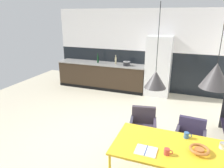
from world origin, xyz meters
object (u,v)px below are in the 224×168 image
mug_short_terracotta (187,135)px  mug_tall_blue (167,152)px  mug_white_ceramic (223,146)px  bottle_spice_small (98,59)px  pendant_lamp_over_table_far (216,76)px  armchair_by_stool (143,123)px  refrigerator_column (158,66)px  open_book (146,151)px  pendant_lamp_over_table_near (155,79)px  fruit_bowl (199,150)px  armchair_facing_counter (191,134)px  dining_table (176,151)px  cooking_pot (127,64)px  bottle_oil_tall (116,61)px

mug_short_terracotta → mug_tall_blue: size_ratio=1.00×
mug_white_ceramic → bottle_spice_small: (-3.51, 3.63, 0.26)m
pendant_lamp_over_table_far → mug_white_ceramic: bearing=41.9°
armchair_by_stool → mug_tall_blue: (0.56, -1.14, 0.27)m
refrigerator_column → mug_tall_blue: refrigerator_column is taller
open_book → pendant_lamp_over_table_near: 0.97m
fruit_bowl → mug_short_terracotta: 0.35m
mug_short_terracotta → mug_white_ceramic: (0.48, -0.09, -0.00)m
mug_short_terracotta → armchair_by_stool: bearing=140.8°
pendant_lamp_over_table_far → armchair_facing_counter: bearing=99.3°
fruit_bowl → mug_tall_blue: mug_tall_blue is taller
dining_table → fruit_bowl: size_ratio=6.54×
dining_table → armchair_facing_counter: size_ratio=2.31×
fruit_bowl → dining_table: bearing=-178.8°
cooking_pot → mug_tall_blue: bearing=-66.2°
armchair_facing_counter → mug_short_terracotta: (-0.08, -0.54, 0.28)m
refrigerator_column → pendant_lamp_over_table_near: bearing=-82.7°
fruit_bowl → pendant_lamp_over_table_near: (-0.64, 0.02, 0.91)m
armchair_by_stool → armchair_facing_counter: 0.87m
mug_white_ceramic → mug_tall_blue: (-0.70, -0.41, 0.00)m
pendant_lamp_over_table_far → bottle_oil_tall: bearing=123.9°
dining_table → pendant_lamp_over_table_near: 1.05m
armchair_facing_counter → armchair_by_stool: bearing=-2.0°
bottle_oil_tall → bottle_spice_small: (-0.65, -0.02, 0.01)m
armchair_facing_counter → pendant_lamp_over_table_near: bearing=61.1°
bottle_spice_small → pendant_lamp_over_table_near: (2.56, -3.83, 0.65)m
bottle_spice_small → armchair_by_stool: bearing=-52.3°
armchair_facing_counter → bottle_spice_small: (-3.11, 3.00, 0.54)m
armchair_by_stool → bottle_spice_small: (-2.24, 2.90, 0.53)m
refrigerator_column → cooking_pot: size_ratio=8.11×
armchair_by_stool → fruit_bowl: bearing=125.2°
armchair_by_stool → pendant_lamp_over_table_far: (1.00, -0.96, 1.30)m
mug_tall_blue → pendant_lamp_over_table_far: bearing=21.3°
cooking_pot → bottle_oil_tall: bearing=169.5°
cooking_pot → bottle_oil_tall: (-0.40, 0.07, 0.05)m
mug_short_terracotta → mug_tall_blue: (-0.23, -0.50, -0.00)m
armchair_facing_counter → open_book: bearing=66.2°
refrigerator_column → dining_table: (0.84, -3.88, -0.25)m
refrigerator_column → mug_short_terracotta: size_ratio=15.90×
cooking_pot → bottle_spice_small: bearing=176.7°
mug_tall_blue → cooking_pot: (-1.75, 3.98, 0.20)m
refrigerator_column → open_book: bearing=-83.5°
open_book → mug_tall_blue: mug_tall_blue is taller
refrigerator_column → bottle_spice_small: 2.07m
open_book → pendant_lamp_over_table_far: 1.31m
armchair_by_stool → bottle_spice_small: bottle_spice_small is taller
mug_short_terracotta → pendant_lamp_over_table_near: size_ratio=0.11×
mug_short_terracotta → bottle_spice_small: bottle_spice_small is taller
mug_tall_blue → bottle_oil_tall: bottle_oil_tall is taller
dining_table → armchair_by_stool: armchair_by_stool is taller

